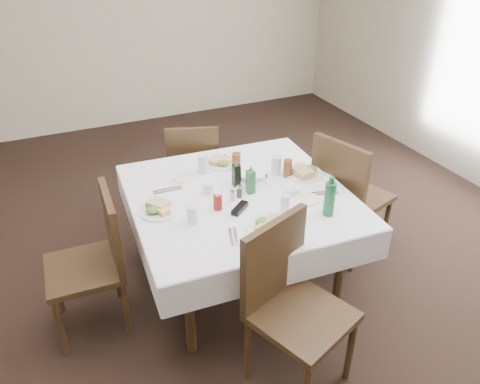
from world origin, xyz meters
The scene contains 33 objects.
ground_plane centered at (0.00, 0.00, 0.00)m, with size 7.00×7.00×0.00m, color black.
room_shell centered at (0.00, 0.00, 1.71)m, with size 6.04×7.04×2.80m.
dining_table centered at (0.16, 0.00, 0.69)m, with size 1.55×1.55×0.76m.
chair_north centered at (0.15, 0.96, 0.53)m, with size 0.56×0.56×0.93m.
chair_south centered at (0.07, -0.86, 0.59)m, with size 0.63×0.63×1.03m.
chair_east centered at (1.04, -0.04, 0.59)m, with size 0.61×0.61×1.04m.
chair_west centered at (-0.84, -0.01, 0.56)m, with size 0.48×0.48×0.98m.
meal_north centered at (0.21, 0.45, 0.78)m, with size 0.24×0.24×0.05m.
meal_south centered at (0.15, -0.46, 0.78)m, with size 0.26×0.26×0.06m.
meal_east centered at (0.71, 0.05, 0.79)m, with size 0.28×0.28×0.06m.
meal_west centered at (-0.41, 0.01, 0.78)m, with size 0.26×0.26×0.06m.
side_plate_a centered at (-0.12, 0.37, 0.77)m, with size 0.18×0.18×0.01m.
side_plate_b centered at (0.54, -0.27, 0.77)m, with size 0.17×0.17×0.01m.
water_n centered at (0.04, 0.39, 0.83)m, with size 0.08×0.08×0.14m.
water_s centered at (0.34, -0.32, 0.82)m, with size 0.06×0.06×0.11m.
water_e centered at (0.53, 0.15, 0.83)m, with size 0.07×0.07×0.14m.
water_w centered at (-0.25, -0.20, 0.82)m, with size 0.06×0.06×0.12m.
iced_tea_a centered at (0.28, 0.33, 0.83)m, with size 0.07×0.07×0.14m.
iced_tea_b centered at (0.58, 0.08, 0.83)m, with size 0.06×0.06×0.13m.
bread_basket centered at (0.31, 0.12, 0.80)m, with size 0.23×0.23×0.08m.
oil_cruet_dark centered at (0.19, 0.11, 0.85)m, with size 0.05×0.05×0.21m.
oil_cruet_green centered at (0.23, -0.02, 0.85)m, with size 0.05×0.05×0.21m.
ketchup_bottle centered at (-0.05, -0.12, 0.82)m, with size 0.06×0.06×0.13m.
salt_shaker centered at (0.07, -0.07, 0.80)m, with size 0.04×0.04×0.08m.
pepper_shaker centered at (0.14, -0.04, 0.80)m, with size 0.04×0.04×0.09m.
coffee_mug centered at (-0.03, 0.09, 0.80)m, with size 0.11×0.11×0.08m.
sunglasses centered at (0.07, -0.20, 0.78)m, with size 0.15×0.14×0.03m.
green_bottle centered at (0.57, -0.47, 0.88)m, with size 0.07×0.07×0.27m.
sugar_caddy centered at (0.48, -0.17, 0.79)m, with size 0.10×0.06×0.05m.
cutlery_n centered at (0.31, 0.51, 0.77)m, with size 0.10×0.18×0.01m.
cutlery_s centered at (-0.08, -0.45, 0.77)m, with size 0.10×0.19×0.01m.
cutlery_e centered at (0.69, -0.25, 0.77)m, with size 0.19×0.10×0.01m.
cutlery_w centered at (-0.28, 0.24, 0.77)m, with size 0.20×0.05×0.01m.
Camera 1 is at (-0.98, -2.52, 2.41)m, focal length 35.00 mm.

